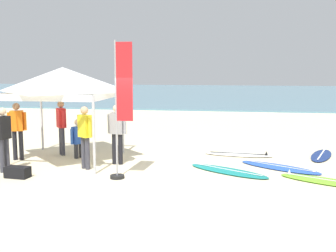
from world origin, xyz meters
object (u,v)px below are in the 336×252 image
(surfboard_teal, at_px, (228,171))
(banner_flag, at_px, (121,116))
(surfboard_white, at_px, (239,154))
(canopy_tent, at_px, (63,80))
(person_black, at_px, (3,135))
(person_grey, at_px, (117,130))
(surfboard_lime, at_px, (327,181))
(person_yellow, at_px, (85,133))
(surfboard_blue, at_px, (280,167))
(person_blue, at_px, (78,137))
(gear_bag_near_tent, at_px, (18,172))
(person_red, at_px, (61,124))
(surfboard_navy, at_px, (321,155))
(person_orange, at_px, (17,127))

(surfboard_teal, distance_m, banner_flag, 3.21)
(surfboard_teal, bearing_deg, surfboard_white, 82.48)
(canopy_tent, height_order, person_black, canopy_tent)
(person_grey, bearing_deg, surfboard_lime, -10.84)
(surfboard_white, bearing_deg, person_black, -153.40)
(surfboard_white, distance_m, person_yellow, 4.88)
(surfboard_blue, xyz_separation_m, banner_flag, (-4.00, -1.70, 1.54))
(person_blue, bearing_deg, surfboard_lime, -13.54)
(surfboard_lime, bearing_deg, gear_bag_near_tent, -174.20)
(surfboard_lime, height_order, person_red, person_red)
(surfboard_navy, distance_m, person_blue, 7.53)
(person_black, bearing_deg, surfboard_blue, 11.97)
(surfboard_navy, relative_size, person_yellow, 1.25)
(surfboard_navy, relative_size, person_orange, 1.25)
(surfboard_teal, bearing_deg, person_blue, 167.32)
(person_black, bearing_deg, person_grey, 25.94)
(person_black, bearing_deg, surfboard_teal, 8.80)
(person_black, relative_size, person_blue, 1.43)
(surfboard_lime, relative_size, person_grey, 1.36)
(surfboard_blue, distance_m, person_black, 7.46)
(surfboard_lime, relative_size, person_black, 1.36)
(surfboard_blue, distance_m, person_orange, 7.68)
(person_orange, bearing_deg, surfboard_lime, -7.48)
(surfboard_teal, bearing_deg, person_orange, 175.54)
(canopy_tent, bearing_deg, surfboard_blue, -0.15)
(canopy_tent, bearing_deg, gear_bag_near_tent, -100.99)
(surfboard_navy, distance_m, person_grey, 6.38)
(surfboard_blue, relative_size, person_red, 1.35)
(surfboard_navy, xyz_separation_m, person_yellow, (-6.66, -2.72, 0.95))
(surfboard_white, bearing_deg, person_red, -171.76)
(person_blue, bearing_deg, surfboard_blue, -3.76)
(person_yellow, height_order, person_blue, person_yellow)
(person_orange, distance_m, banner_flag, 3.98)
(canopy_tent, relative_size, person_yellow, 1.70)
(surfboard_navy, xyz_separation_m, surfboard_lime, (-0.46, -3.10, -0.00))
(person_orange, height_order, person_red, same)
(gear_bag_near_tent, bearing_deg, surfboard_blue, 17.20)
(person_grey, distance_m, person_blue, 1.56)
(surfboard_lime, bearing_deg, person_orange, 172.52)
(surfboard_white, height_order, surfboard_blue, same)
(surfboard_blue, distance_m, person_grey, 4.64)
(surfboard_blue, bearing_deg, person_red, 173.65)
(surfboard_blue, distance_m, banner_flag, 4.61)
(surfboard_blue, xyz_separation_m, person_yellow, (-5.23, -0.89, 0.95))
(surfboard_blue, height_order, banner_flag, banner_flag)
(person_orange, xyz_separation_m, person_grey, (3.08, -0.07, 0.00))
(surfboard_blue, relative_size, person_black, 1.35)
(person_grey, height_order, gear_bag_near_tent, person_grey)
(surfboard_white, bearing_deg, surfboard_lime, -53.36)
(canopy_tent, xyz_separation_m, surfboard_blue, (6.20, -0.02, -2.35))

